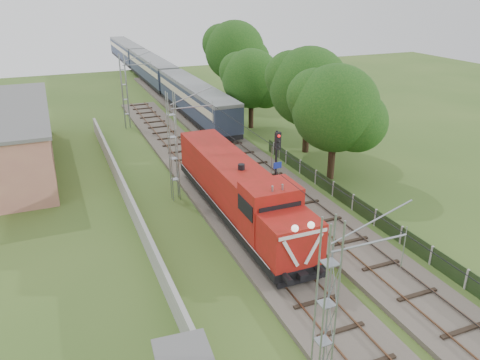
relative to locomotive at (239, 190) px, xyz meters
name	(u,v)px	position (x,y,z in m)	size (l,w,h in m)	color
ground	(288,277)	(0.00, -7.11, -2.25)	(140.00, 140.00, 0.00)	#395821
track_main	(239,219)	(0.00, -0.11, -2.07)	(4.20, 70.00, 0.45)	#6B6054
track_side	(236,150)	(5.00, 12.89, -2.07)	(4.20, 80.00, 0.45)	#6B6054
catenary	(174,147)	(-2.95, 4.89, 1.80)	(3.31, 70.00, 8.00)	gray
boundary_wall	(127,197)	(-6.50, 4.89, -1.50)	(0.25, 40.00, 1.50)	#9E9E99
fence	(375,218)	(8.00, -4.11, -1.65)	(0.12, 32.00, 1.20)	black
locomotive	(239,190)	(0.00, 0.00, 0.00)	(3.01, 17.20, 4.37)	black
coach_rake	(152,68)	(5.00, 48.22, 0.27)	(3.03, 67.53, 3.50)	black
signal_post	(277,156)	(3.29, 1.08, 1.57)	(0.61, 0.48, 5.56)	black
tree_a	(337,109)	(9.81, 3.96, 3.52)	(7.13, 6.79, 9.25)	#352215
tree_b	(310,88)	(11.25, 10.52, 3.83)	(7.52, 7.16, 9.74)	#352215
tree_c	(252,79)	(9.70, 19.86, 3.07)	(6.57, 6.26, 8.52)	#352215
tree_d	(236,52)	(12.73, 32.10, 4.32)	(8.12, 7.74, 10.53)	#352215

